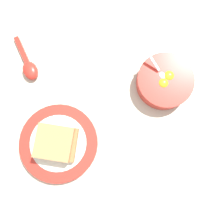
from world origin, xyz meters
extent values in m
plane|color=beige|center=(0.00, 0.00, 0.00)|extent=(3.00, 3.00, 0.00)
cylinder|color=red|center=(0.09, 0.17, 0.02)|extent=(0.16, 0.16, 0.04)
cylinder|color=white|center=(0.09, 0.17, 0.03)|extent=(0.13, 0.13, 0.02)
ellipsoid|color=yellow|center=(0.08, 0.18, 0.04)|extent=(0.03, 0.03, 0.02)
ellipsoid|color=yellow|center=(0.09, 0.16, 0.04)|extent=(0.03, 0.03, 0.02)
cylinder|color=black|center=(0.07, 0.18, 0.04)|extent=(0.04, 0.04, 0.00)
ellipsoid|color=silver|center=(0.07, 0.17, 0.04)|extent=(0.03, 0.02, 0.01)
cube|color=silver|center=(0.03, 0.16, 0.06)|extent=(0.05, 0.01, 0.03)
cylinder|color=red|center=(0.08, -0.17, 0.01)|extent=(0.22, 0.22, 0.02)
cylinder|color=white|center=(0.08, -0.17, 0.02)|extent=(0.16, 0.16, 0.00)
cube|color=#9E7042|center=(0.08, -0.17, 0.03)|extent=(0.13, 0.13, 0.02)
cube|color=tan|center=(0.07, -0.17, 0.05)|extent=(0.13, 0.13, 0.02)
ellipsoid|color=red|center=(-0.15, -0.14, 0.01)|extent=(0.06, 0.05, 0.03)
cube|color=red|center=(-0.22, -0.13, 0.01)|extent=(0.09, 0.02, 0.01)
camera|label=1|loc=(0.16, -0.05, 0.62)|focal=35.00mm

